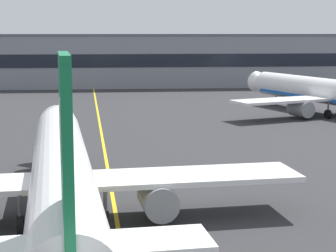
{
  "coord_description": "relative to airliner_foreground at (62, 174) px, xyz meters",
  "views": [
    {
      "loc": [
        0.28,
        -23.9,
        12.5
      ],
      "look_at": [
        4.33,
        18.3,
        5.8
      ],
      "focal_mm": 65.19,
      "sensor_mm": 36.0,
      "label": 1
    }
  ],
  "objects": [
    {
      "name": "airliner_background",
      "position": [
        35.82,
        47.29,
        -0.01
      ],
      "size": [
        31.67,
        39.97,
        11.61
      ],
      "color": "white",
      "rests_on": "ground"
    },
    {
      "name": "safety_cone_by_nose_gear",
      "position": [
        0.08,
        15.26,
        -3.11
      ],
      "size": [
        0.44,
        0.44,
        0.55
      ],
      "color": "orange",
      "rests_on": "ground"
    },
    {
      "name": "taxiway_centreline",
      "position": [
        2.87,
        15.33,
        -3.37
      ],
      "size": [
        7.74,
        179.86,
        0.01
      ],
      "primitive_type": "cube",
      "rotation": [
        0.0,
        0.0,
        0.04
      ],
      "color": "yellow",
      "rests_on": "ground"
    },
    {
      "name": "airliner_foreground",
      "position": [
        0.0,
        0.0,
        0.0
      ],
      "size": [
        32.31,
        41.52,
        11.65
      ],
      "color": "white",
      "rests_on": "ground"
    },
    {
      "name": "terminal_building",
      "position": [
        -0.14,
        97.27,
        2.46
      ],
      "size": [
        112.29,
        12.4,
        11.65
      ],
      "color": "gray",
      "rests_on": "ground"
    }
  ]
}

